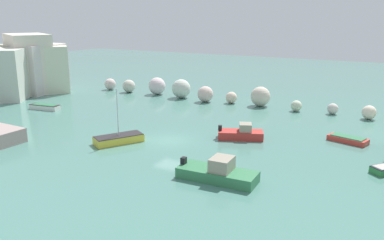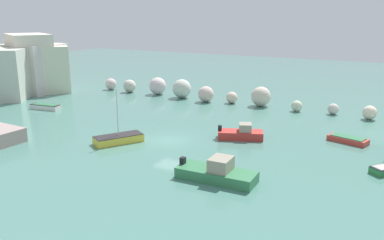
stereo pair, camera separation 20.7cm
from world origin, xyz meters
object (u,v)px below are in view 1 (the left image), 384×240
at_px(moored_boat_1, 119,139).
at_px(moored_boat_3, 241,133).
at_px(moored_boat_0, 218,173).
at_px(moored_boat_5, 45,107).
at_px(moored_boat_4, 348,139).

relative_size(moored_boat_1, moored_boat_3, 1.12).
bearing_deg(moored_boat_0, moored_boat_1, 161.37).
bearing_deg(moored_boat_0, moored_boat_5, 158.82).
distance_m(moored_boat_0, moored_boat_1, 12.57).
bearing_deg(moored_boat_3, moored_boat_1, -167.84).
bearing_deg(moored_boat_1, moored_boat_4, 149.85).
bearing_deg(moored_boat_3, moored_boat_4, -0.43).
xyz_separation_m(moored_boat_0, moored_boat_5, (-29.22, 9.94, -0.25)).
bearing_deg(moored_boat_3, moored_boat_0, -100.28).
bearing_deg(moored_boat_1, moored_boat_3, 155.65).
distance_m(moored_boat_1, moored_boat_4, 21.92).
xyz_separation_m(moored_boat_1, moored_boat_5, (-17.16, 6.43, -0.06)).
xyz_separation_m(moored_boat_3, moored_boat_4, (9.38, 3.91, -0.26)).
height_order(moored_boat_0, moored_boat_5, moored_boat_0).
distance_m(moored_boat_1, moored_boat_3, 11.89).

